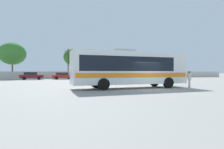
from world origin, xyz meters
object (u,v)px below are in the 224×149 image
Objects in this scene: parked_car_leftmost_maroon at (32,76)px; utility_pole_near at (68,63)px; parked_car_second_red at (63,76)px; roadside_tree_left at (12,54)px; roadside_tree_right at (131,62)px; parked_car_third_maroon at (93,75)px; roadside_tree_midright at (88,60)px; coach_bus_white_orange at (129,68)px; attendant_by_bus_door at (189,79)px; roadside_tree_midleft at (73,57)px.

utility_pole_near reaches higher than parked_car_leftmost_maroon.
roadside_tree_left reaches higher than parked_car_second_red.
parked_car_third_maroon is at bearing -150.19° from roadside_tree_right.
parked_car_third_maroon is 10.89m from roadside_tree_midright.
parked_car_second_red is 0.63× the size of utility_pole_near.
coach_bus_white_orange is 1.84× the size of roadside_tree_right.
parked_car_third_maroon is 8.60m from utility_pole_near.
roadside_tree_midright reaches higher than attendant_by_bus_door.
roadside_tree_midleft is (3.27, 9.54, 4.71)m from parked_car_second_red.
parked_car_second_red is 6.40m from parked_car_third_maroon.
parked_car_second_red is at bearing -28.81° from roadside_tree_left.
parked_car_third_maroon is 14.72m from roadside_tree_right.
parked_car_third_maroon is 11.08m from roadside_tree_midleft.
parked_car_leftmost_maroon is 0.97× the size of parked_car_second_red.
parked_car_third_maroon is at bearing -94.28° from roadside_tree_midright.
parked_car_leftmost_maroon is at bearing -163.52° from roadside_tree_right.
roadside_tree_midright is at bearing 13.33° from roadside_tree_left.
roadside_tree_left reaches higher than parked_car_leftmost_maroon.
roadside_tree_midright reaches higher than roadside_tree_right.
roadside_tree_left reaches higher than parked_car_third_maroon.
roadside_tree_left is at bearing -165.07° from roadside_tree_midleft.
roadside_tree_right is (13.89, 31.46, 2.37)m from coach_bus_white_orange.
utility_pole_near is at bearing 104.70° from attendant_by_bus_door.
roadside_tree_right is at bearing 66.18° from coach_bus_white_orange.
utility_pole_near is (1.63, 6.48, 3.05)m from parked_car_second_red.
roadside_tree_left is (-15.52, 30.20, 3.67)m from coach_bus_white_orange.
parked_car_third_maroon is (12.49, 0.26, -0.01)m from parked_car_leftmost_maroon.
parked_car_leftmost_maroon is 10.68m from utility_pole_near.
roadside_tree_midright is 12.02m from roadside_tree_right.
utility_pole_near is 3.84m from roadside_tree_midleft.
roadside_tree_midleft is at bearing 61.74° from utility_pole_near.
roadside_tree_midright is (13.24, 10.31, 4.11)m from parked_car_leftmost_maroon.
parked_car_second_red is (6.09, 0.26, -0.04)m from parked_car_leftmost_maroon.
coach_bus_white_orange reaches higher than parked_car_third_maroon.
roadside_tree_left reaches higher than attendant_by_bus_door.
attendant_by_bus_door is (5.34, -2.00, -1.03)m from coach_bus_white_orange.
coach_bus_white_orange is at bearing -83.93° from utility_pole_near.
parked_car_second_red is 13.02m from roadside_tree_midright.
parked_car_leftmost_maroon is at bearing -133.66° from roadside_tree_midleft.
coach_bus_white_orange is 34.47m from roadside_tree_right.
roadside_tree_midleft is (-6.98, 35.90, 4.54)m from attendant_by_bus_door.
coach_bus_white_orange is 34.61m from roadside_tree_midright.
roadside_tree_midleft is (-1.64, 33.90, 3.51)m from coach_bus_white_orange.
roadside_tree_left is at bearing 117.20° from coach_bus_white_orange.
attendant_by_bus_door is 0.36× the size of parked_car_second_red.
roadside_tree_left is (-17.02, 5.84, 4.85)m from parked_car_third_maroon.
coach_bus_white_orange is at bearing -62.80° from roadside_tree_left.
roadside_tree_left is at bearing -177.54° from roadside_tree_right.
utility_pole_near reaches higher than parked_car_third_maroon.
utility_pole_near reaches higher than roadside_tree_right.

